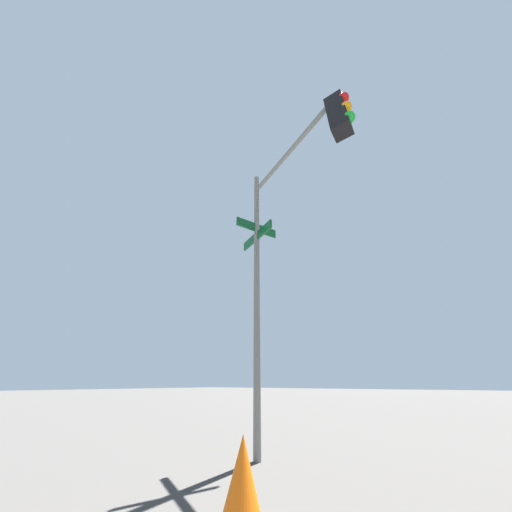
{
  "coord_description": "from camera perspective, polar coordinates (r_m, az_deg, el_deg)",
  "views": [
    {
      "loc": [
        -3.76,
        -4.73,
        0.98
      ],
      "look_at": [
        -7.56,
        -7.43,
        3.48
      ],
      "focal_mm": 16.69,
      "sensor_mm": 36.0,
      "label": 1
    }
  ],
  "objects": [
    {
      "name": "traffic_signal_near",
      "position": [
        4.51,
        7.97,
        12.42
      ],
      "size": [
        1.59,
        3.0,
        5.55
      ],
      "color": "slate",
      "rests_on": "ground_plane"
    },
    {
      "name": "traffic_cone",
      "position": [
        2.62,
        -3.29,
        -43.26
      ],
      "size": [
        0.36,
        0.36,
        0.6
      ],
      "primitive_type": "cone",
      "color": "orange",
      "rests_on": "ground_plane"
    }
  ]
}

